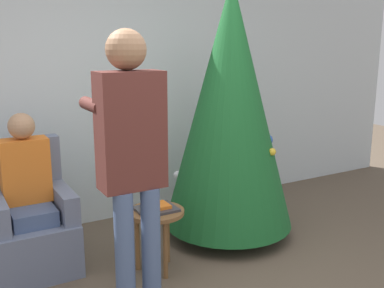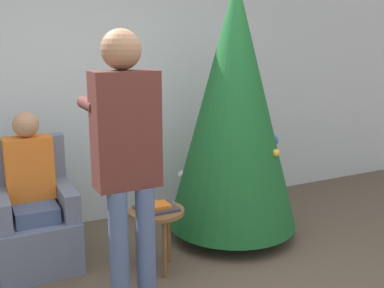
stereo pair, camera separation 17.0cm
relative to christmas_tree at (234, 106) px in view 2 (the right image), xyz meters
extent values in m
cube|color=silver|center=(-0.91, 0.94, 0.15)|extent=(8.00, 0.06, 2.70)
cylinder|color=brown|center=(0.00, 0.00, -1.14)|extent=(0.10, 0.10, 0.12)
cone|color=#195B28|center=(0.00, 0.00, 0.00)|extent=(1.16, 1.16, 2.17)
sphere|color=gold|center=(0.22, -0.34, -0.37)|extent=(0.07, 0.07, 0.07)
sphere|color=#2856B2|center=(0.32, 0.23, -0.34)|extent=(0.10, 0.10, 0.10)
sphere|color=white|center=(-0.35, 0.32, -0.66)|extent=(0.08, 0.08, 0.08)
sphere|color=#2856B2|center=(0.39, -0.05, -0.34)|extent=(0.10, 0.10, 0.10)
cube|color=slate|center=(-1.69, 0.22, -1.00)|extent=(0.61, 0.70, 0.41)
cube|color=slate|center=(-1.69, 0.50, -0.50)|extent=(0.61, 0.14, 0.59)
cube|color=slate|center=(-1.93, 0.22, -0.68)|extent=(0.12, 0.63, 0.22)
cube|color=slate|center=(-1.45, 0.22, -0.68)|extent=(0.12, 0.63, 0.22)
cylinder|color=#475B84|center=(-1.79, 0.02, -1.00)|extent=(0.11, 0.11, 0.41)
cylinder|color=#475B84|center=(-1.59, 0.02, -1.00)|extent=(0.11, 0.11, 0.41)
cube|color=#475B84|center=(-1.69, 0.17, -0.74)|extent=(0.32, 0.40, 0.12)
cube|color=orange|center=(-1.69, 0.32, -0.43)|extent=(0.36, 0.20, 0.50)
sphere|color=tan|center=(-1.69, 0.32, -0.08)|extent=(0.20, 0.20, 0.20)
cylinder|color=#475B84|center=(-1.34, -0.85, -0.76)|extent=(0.12, 0.12, 0.88)
cylinder|color=#475B84|center=(-1.16, -0.85, -0.76)|extent=(0.12, 0.12, 0.88)
cube|color=#562823|center=(-1.25, -0.79, 0.03)|extent=(0.39, 0.20, 0.70)
sphere|color=#936B4C|center=(-1.25, -0.76, 0.50)|extent=(0.24, 0.24, 0.24)
cylinder|color=#562823|center=(-1.42, -0.60, 0.17)|extent=(0.08, 0.30, 0.08)
cylinder|color=#562823|center=(-1.09, -0.60, 0.17)|extent=(0.08, 0.30, 0.08)
cube|color=white|center=(-1.09, -0.41, 0.17)|extent=(0.04, 0.14, 0.04)
cylinder|color=brown|center=(-0.86, -0.29, -0.72)|extent=(0.43, 0.43, 0.03)
cylinder|color=brown|center=(-0.86, -0.44, -0.97)|extent=(0.04, 0.04, 0.46)
cylinder|color=brown|center=(-0.73, -0.21, -0.97)|extent=(0.04, 0.04, 0.46)
cylinder|color=brown|center=(-0.99, -0.21, -0.97)|extent=(0.04, 0.04, 0.46)
cube|color=#38383D|center=(-0.86, -0.29, -0.70)|extent=(0.30, 0.25, 0.02)
cube|color=orange|center=(-0.86, -0.29, -0.68)|extent=(0.20, 0.15, 0.02)
camera|label=1|loc=(-2.23, -3.22, 0.54)|focal=42.00mm
camera|label=2|loc=(-2.08, -3.31, 0.54)|focal=42.00mm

